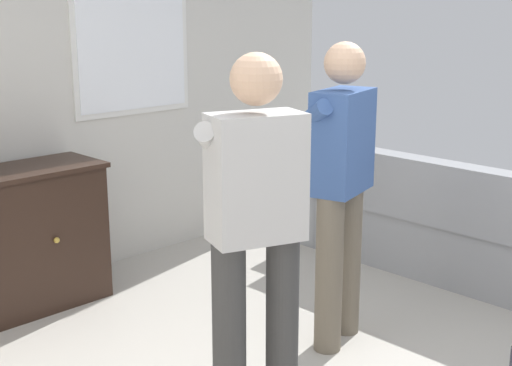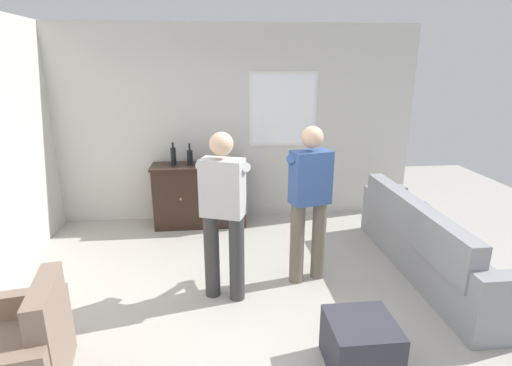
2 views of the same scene
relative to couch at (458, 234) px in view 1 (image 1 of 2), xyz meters
name	(u,v)px [view 1 (image 1 of 2)]	position (x,y,z in m)	size (l,w,h in m)	color
wall_back_with_window	(49,75)	(-1.90, 2.01, 1.08)	(5.20, 0.15, 2.80)	beige
couch	(458,234)	(0.00, 0.00, 0.00)	(0.57, 2.56, 0.85)	gray
person_standing_left	(255,226)	(-2.21, -0.25, 0.61)	(0.52, 0.52, 1.68)	#383838
person_standing_right	(339,181)	(-1.32, 0.01, 0.61)	(0.54, 0.52, 1.68)	#6B6051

